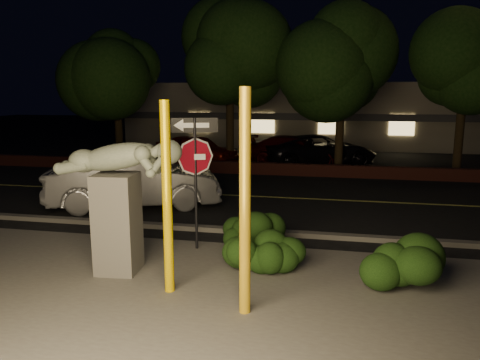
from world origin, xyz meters
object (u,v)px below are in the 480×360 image
yellow_pole_left (167,199)px  parked_car_dark (321,150)px  signpost (195,157)px  yellow_pole_right (245,205)px  sculpture (118,192)px  parked_car_darkred (295,150)px  silver_sedan (135,180)px  parked_car_red (197,149)px

yellow_pole_left → parked_car_dark: 15.24m
parked_car_dark → signpost: bearing=148.3°
yellow_pole_left → yellow_pole_right: bearing=-19.7°
sculpture → parked_car_darkred: 14.59m
signpost → parked_car_dark: (2.26, 12.80, -1.35)m
silver_sedan → parked_car_red: size_ratio=1.21×
yellow_pole_right → parked_car_dark: size_ratio=0.68×
silver_sedan → parked_car_darkred: 10.30m
parked_car_red → parked_car_darkred: (4.71, 0.76, -0.03)m
yellow_pole_right → parked_car_red: 15.82m
sculpture → parked_car_red: size_ratio=0.62×
yellow_pole_right → parked_car_dark: bearing=87.7°
yellow_pole_right → sculpture: size_ratio=1.36×
sculpture → parked_car_dark: bearing=72.0°
parked_car_red → silver_sedan: bearing=-158.2°
yellow_pole_left → parked_car_dark: yellow_pole_left is taller
yellow_pole_left → parked_car_red: 14.89m
sculpture → parked_car_red: sculpture is taller
parked_car_darkred → parked_car_dark: size_ratio=0.90×
yellow_pole_left → parked_car_darkred: (0.86, 15.11, -0.99)m
yellow_pole_right → parked_car_red: (-5.30, 14.87, -1.06)m
silver_sedan → parked_car_darkred: silver_sedan is taller
signpost → parked_car_dark: signpost is taller
signpost → silver_sedan: (-2.95, 3.33, -1.24)m
yellow_pole_left → parked_car_darkred: yellow_pole_left is taller
yellow_pole_left → yellow_pole_right: (1.45, -0.52, 0.10)m
signpost → parked_car_darkred: (1.05, 12.83, -1.39)m
yellow_pole_left → signpost: size_ratio=1.14×
parked_car_darkred → sculpture: bearing=177.0°
yellow_pole_left → signpost: bearing=94.9°
silver_sedan → parked_car_red: 8.77m
sculpture → parked_car_red: (-2.61, 13.66, -0.89)m
sculpture → parked_car_darkred: size_ratio=0.55×
yellow_pole_left → yellow_pole_right: size_ratio=0.94×
signpost → silver_sedan: signpost is taller
sculpture → parked_car_red: 13.93m
yellow_pole_left → parked_car_dark: size_ratio=0.64×
silver_sedan → sculpture: bearing=179.8°
silver_sedan → yellow_pole_right: bearing=-164.5°
silver_sedan → parked_car_red: bearing=-16.7°
yellow_pole_right → parked_car_darkred: yellow_pole_right is taller
parked_car_darkred → yellow_pole_right: bearing=-172.6°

